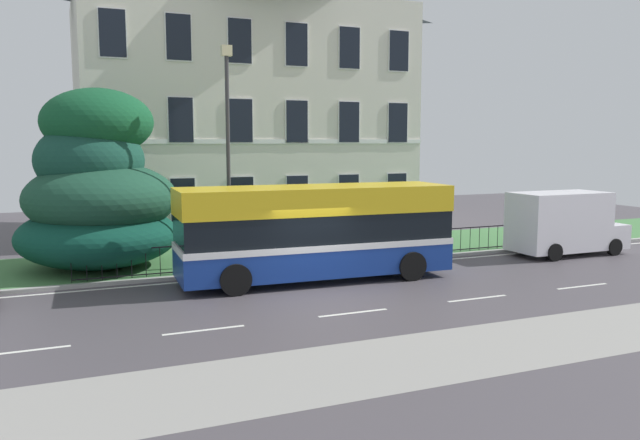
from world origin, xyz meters
TOP-DOWN VIEW (x-y plane):
  - ground_plane at (0.00, 1.06)m, footprint 60.00×56.00m
  - georgian_townhouse at (1.85, 15.32)m, footprint 16.15×9.20m
  - iron_verge_railing at (1.85, 4.40)m, footprint 17.37×0.04m
  - evergreen_tree at (-5.80, 6.76)m, footprint 5.51×5.51m
  - single_decker_bus at (0.61, 2.32)m, footprint 9.04×2.94m
  - white_panel_van at (11.53, 2.77)m, footprint 4.84×2.10m
  - street_lamp_post at (-1.54, 5.10)m, footprint 0.36×0.24m
  - litter_bin at (6.85, 5.06)m, footprint 0.47×0.47m

SIDE VIEW (x-z plane):
  - ground_plane at x=0.00m, z-range -0.11..0.07m
  - iron_verge_railing at x=1.85m, z-range 0.14..1.11m
  - litter_bin at x=6.85m, z-range 0.12..1.32m
  - white_panel_van at x=11.53m, z-range 0.03..2.55m
  - single_decker_bus at x=0.61m, z-range 0.08..3.17m
  - evergreen_tree at x=-5.80m, z-range -0.34..5.92m
  - street_lamp_post at x=-1.54m, z-range 0.62..8.29m
  - georgian_townhouse at x=1.85m, z-range 0.15..13.15m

